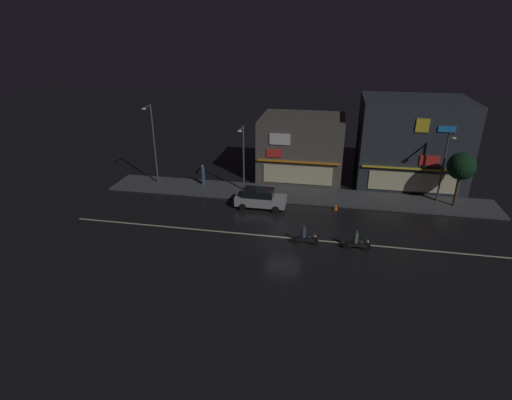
# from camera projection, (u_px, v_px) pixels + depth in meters

# --- Properties ---
(ground_plane) EXTENTS (140.00, 140.00, 0.00)m
(ground_plane) POSITION_uv_depth(u_px,v_px,m) (283.00, 237.00, 29.99)
(ground_plane) COLOR black
(lane_divider_stripe) EXTENTS (33.55, 0.16, 0.01)m
(lane_divider_stripe) POSITION_uv_depth(u_px,v_px,m) (283.00, 237.00, 29.99)
(lane_divider_stripe) COLOR beige
(lane_divider_stripe) RESTS_ON ground
(sidewalk_far) EXTENTS (35.32, 4.01, 0.14)m
(sidewalk_far) POSITION_uv_depth(u_px,v_px,m) (295.00, 195.00, 37.45)
(sidewalk_far) COLOR #424447
(sidewalk_far) RESTS_ON ground
(storefront_left_block) EXTENTS (8.25, 7.34, 6.15)m
(storefront_left_block) POSITION_uv_depth(u_px,v_px,m) (301.00, 147.00, 41.30)
(storefront_left_block) COLOR #56514C
(storefront_left_block) RESTS_ON ground
(storefront_center_block) EXTENTS (9.88, 8.14, 8.22)m
(storefront_center_block) POSITION_uv_depth(u_px,v_px,m) (411.00, 141.00, 39.42)
(storefront_center_block) COLOR #2D333D
(storefront_center_block) RESTS_ON ground
(streetlamp_west) EXTENTS (0.44, 1.64, 7.69)m
(streetlamp_west) POSITION_uv_depth(u_px,v_px,m) (153.00, 139.00, 38.21)
(streetlamp_west) COLOR #47494C
(streetlamp_west) RESTS_ON sidewalk_far
(streetlamp_mid) EXTENTS (0.44, 1.64, 6.16)m
(streetlamp_mid) POSITION_uv_depth(u_px,v_px,m) (243.00, 153.00, 36.71)
(streetlamp_mid) COLOR #47494C
(streetlamp_mid) RESTS_ON sidewalk_far
(streetlamp_east) EXTENTS (0.44, 1.64, 6.24)m
(streetlamp_east) POSITION_uv_depth(u_px,v_px,m) (445.00, 161.00, 34.24)
(streetlamp_east) COLOR #47494C
(streetlamp_east) RESTS_ON sidewalk_far
(pedestrian_on_sidewalk) EXTENTS (0.39, 0.39, 1.96)m
(pedestrian_on_sidewalk) POSITION_uv_depth(u_px,v_px,m) (203.00, 175.00, 39.39)
(pedestrian_on_sidewalk) COLOR #334766
(pedestrian_on_sidewalk) RESTS_ON sidewalk_far
(street_tree) EXTENTS (2.32, 2.32, 4.75)m
(street_tree) POSITION_uv_depth(u_px,v_px,m) (461.00, 166.00, 33.58)
(street_tree) COLOR #473323
(street_tree) RESTS_ON sidewalk_far
(parked_car_near_kerb) EXTENTS (4.30, 1.98, 1.67)m
(parked_car_near_kerb) POSITION_uv_depth(u_px,v_px,m) (260.00, 198.00, 34.61)
(parked_car_near_kerb) COLOR #9EA0A5
(parked_car_near_kerb) RESTS_ON ground
(motorcycle_lead) EXTENTS (1.90, 0.60, 1.52)m
(motorcycle_lead) POSITION_uv_depth(u_px,v_px,m) (305.00, 237.00, 28.78)
(motorcycle_lead) COLOR black
(motorcycle_lead) RESTS_ON ground
(motorcycle_following) EXTENTS (1.90, 0.60, 1.52)m
(motorcycle_following) POSITION_uv_depth(u_px,v_px,m) (357.00, 242.00, 28.07)
(motorcycle_following) COLOR black
(motorcycle_following) RESTS_ON ground
(traffic_cone) EXTENTS (0.36, 0.36, 0.55)m
(traffic_cone) POSITION_uv_depth(u_px,v_px,m) (336.00, 207.00, 34.46)
(traffic_cone) COLOR orange
(traffic_cone) RESTS_ON ground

